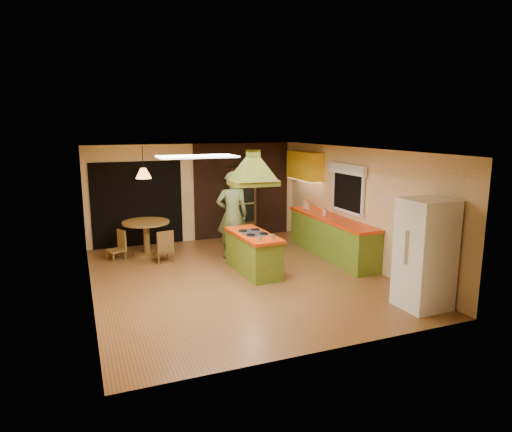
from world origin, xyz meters
name	(u,v)px	position (x,y,z in m)	size (l,w,h in m)	color
ground	(239,277)	(0.00, 0.00, 0.00)	(6.50, 6.50, 0.00)	brown
room_walls	(239,216)	(0.00, 0.00, 1.25)	(5.50, 6.50, 6.50)	beige
ceiling_plane	(238,150)	(0.00, 0.00, 2.50)	(6.50, 6.50, 0.00)	silver
brick_panel	(242,190)	(1.25, 3.23, 1.25)	(2.64, 0.03, 2.50)	#381E14
nook_opening	(137,204)	(-1.50, 3.23, 1.05)	(2.20, 0.03, 2.10)	black
right_counter	(331,237)	(2.45, 0.60, 0.46)	(0.62, 3.05, 0.92)	olive
upper_cabinets	(305,166)	(2.57, 2.20, 1.95)	(0.34, 1.40, 0.70)	yellow
window_right	(348,180)	(2.70, 0.40, 1.77)	(0.12, 1.35, 1.06)	black
fluor_panel	(197,157)	(-1.10, -1.20, 2.48)	(1.20, 0.60, 0.03)	white
kitchen_island	(253,253)	(0.38, 0.20, 0.42)	(0.73, 1.65, 0.84)	olive
range_hood	(253,162)	(0.38, 0.20, 2.26)	(0.94, 0.70, 0.78)	#596318
man	(232,215)	(0.33, 1.36, 0.98)	(0.72, 0.47, 1.97)	#49552D
refrigerator	(425,254)	(2.31, -2.52, 0.91)	(0.75, 0.71, 1.82)	white
wall_oven	(241,204)	(1.12, 2.95, 0.94)	(0.62, 0.60, 1.88)	#432C15
dining_table	(146,231)	(-1.45, 2.30, 0.56)	(1.07, 1.07, 0.80)	brown
chair_left	(116,245)	(-2.15, 2.20, 0.32)	(0.36, 0.36, 0.65)	brown
chair_near	(163,246)	(-1.20, 1.65, 0.36)	(0.39, 0.39, 0.72)	brown
pendant_lamp	(143,173)	(-1.45, 2.30, 1.90)	(0.35, 0.35, 0.23)	#FF9E3F
canister_large	(306,205)	(2.40, 1.77, 1.02)	(0.14, 0.14, 0.20)	beige
canister_medium	(308,206)	(2.40, 1.65, 1.01)	(0.12, 0.12, 0.17)	beige
canister_small	(325,212)	(2.40, 0.84, 1.00)	(0.11, 0.11, 0.15)	beige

